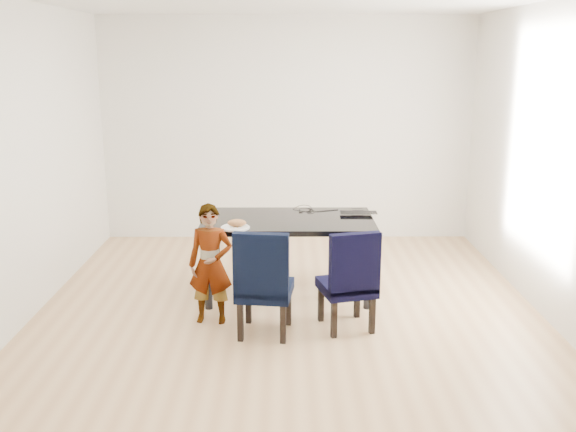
{
  "coord_description": "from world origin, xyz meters",
  "views": [
    {
      "loc": [
        -0.03,
        -5.32,
        2.24
      ],
      "look_at": [
        0.0,
        0.2,
        0.85
      ],
      "focal_mm": 40.0,
      "sensor_mm": 36.0,
      "label": 1
    }
  ],
  "objects_px": {
    "chair_left": "(265,281)",
    "chair_right": "(347,278)",
    "plate": "(235,228)",
    "child": "(211,264)",
    "laptop": "(358,212)",
    "dining_table": "(288,257)"
  },
  "relations": [
    {
      "from": "dining_table",
      "to": "chair_right",
      "type": "xyz_separation_m",
      "value": [
        0.49,
        -0.78,
        0.06
      ]
    },
    {
      "from": "chair_left",
      "to": "chair_right",
      "type": "distance_m",
      "value": 0.69
    },
    {
      "from": "chair_left",
      "to": "chair_right",
      "type": "xyz_separation_m",
      "value": [
        0.68,
        0.11,
        -0.02
      ]
    },
    {
      "from": "dining_table",
      "to": "plate",
      "type": "xyz_separation_m",
      "value": [
        -0.47,
        -0.35,
        0.38
      ]
    },
    {
      "from": "dining_table",
      "to": "child",
      "type": "height_order",
      "value": "child"
    },
    {
      "from": "chair_left",
      "to": "chair_right",
      "type": "height_order",
      "value": "chair_left"
    },
    {
      "from": "child",
      "to": "laptop",
      "type": "xyz_separation_m",
      "value": [
        1.34,
        0.84,
        0.25
      ]
    },
    {
      "from": "child",
      "to": "laptop",
      "type": "height_order",
      "value": "child"
    },
    {
      "from": "plate",
      "to": "laptop",
      "type": "xyz_separation_m",
      "value": [
        1.15,
        0.54,
        0.01
      ]
    },
    {
      "from": "dining_table",
      "to": "chair_left",
      "type": "height_order",
      "value": "chair_left"
    },
    {
      "from": "chair_right",
      "to": "chair_left",
      "type": "bearing_deg",
      "value": 174.71
    },
    {
      "from": "dining_table",
      "to": "plate",
      "type": "height_order",
      "value": "plate"
    },
    {
      "from": "chair_left",
      "to": "chair_right",
      "type": "relative_size",
      "value": 1.04
    },
    {
      "from": "dining_table",
      "to": "chair_right",
      "type": "bearing_deg",
      "value": -58.04
    },
    {
      "from": "chair_left",
      "to": "dining_table",
      "type": "bearing_deg",
      "value": 84.95
    },
    {
      "from": "chair_right",
      "to": "plate",
      "type": "height_order",
      "value": "chair_right"
    },
    {
      "from": "plate",
      "to": "child",
      "type": "bearing_deg",
      "value": -122.53
    },
    {
      "from": "plate",
      "to": "chair_left",
      "type": "bearing_deg",
      "value": -62.99
    },
    {
      "from": "chair_right",
      "to": "laptop",
      "type": "xyz_separation_m",
      "value": [
        0.19,
        0.97,
        0.33
      ]
    },
    {
      "from": "plate",
      "to": "chair_right",
      "type": "bearing_deg",
      "value": -24.27
    },
    {
      "from": "dining_table",
      "to": "chair_left",
      "type": "xyz_separation_m",
      "value": [
        -0.19,
        -0.89,
        0.08
      ]
    },
    {
      "from": "dining_table",
      "to": "plate",
      "type": "bearing_deg",
      "value": -143.14
    }
  ]
}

